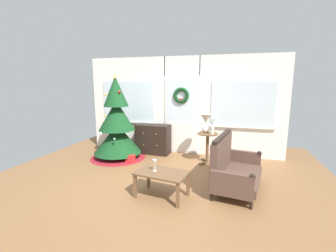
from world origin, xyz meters
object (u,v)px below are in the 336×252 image
object	(u,v)px
side_table	(208,142)
wine_glass	(155,163)
christmas_tree	(117,127)
gift_box	(130,159)
flower_vase	(212,129)
coffee_table	(162,176)
dresser_cabinet	(153,139)
settee_sofa	(232,167)
table_lamp	(206,121)

from	to	relation	value
side_table	wine_glass	distance (m)	1.99
christmas_tree	gift_box	bearing A→B (deg)	-30.04
christmas_tree	flower_vase	world-z (taller)	christmas_tree
coffee_table	gift_box	xyz separation A→B (m)	(-1.22, 1.41, -0.27)
dresser_cabinet	settee_sofa	world-z (taller)	settee_sofa
side_table	table_lamp	world-z (taller)	table_lamp
settee_sofa	flower_vase	world-z (taller)	flower_vase
settee_sofa	wine_glass	world-z (taller)	settee_sofa
side_table	table_lamp	size ratio (longest dim) A/B	1.63
christmas_tree	flower_vase	size ratio (longest dim) A/B	5.99
side_table	coffee_table	xyz separation A→B (m)	(-0.54, -1.89, -0.15)
flower_vase	wine_glass	distance (m)	1.99
wine_glass	flower_vase	bearing A→B (deg)	67.21
dresser_cabinet	settee_sofa	size ratio (longest dim) A/B	0.62
dresser_cabinet	settee_sofa	bearing A→B (deg)	-38.08
flower_vase	wine_glass	size ratio (longest dim) A/B	1.79
table_lamp	coffee_table	world-z (taller)	table_lamp
side_table	flower_vase	distance (m)	0.35
christmas_tree	table_lamp	world-z (taller)	christmas_tree
side_table	coffee_table	bearing A→B (deg)	-105.95
christmas_tree	coffee_table	size ratio (longest dim) A/B	2.29
flower_vase	wine_glass	bearing A→B (deg)	-112.79
table_lamp	side_table	bearing A→B (deg)	-33.69
coffee_table	table_lamp	bearing A→B (deg)	76.03
side_table	wine_glass	bearing A→B (deg)	-109.47
settee_sofa	gift_box	distance (m)	2.46
table_lamp	flower_vase	distance (m)	0.25
table_lamp	coffee_table	bearing A→B (deg)	-103.97
table_lamp	flower_vase	size ratio (longest dim) A/B	1.26
christmas_tree	dresser_cabinet	world-z (taller)	christmas_tree
christmas_tree	flower_vase	distance (m)	2.32
dresser_cabinet	flower_vase	xyz separation A→B (m)	(1.58, -0.45, 0.45)
coffee_table	wine_glass	bearing A→B (deg)	173.45
dresser_cabinet	gift_box	world-z (taller)	dresser_cabinet
flower_vase	gift_box	world-z (taller)	flower_vase
christmas_tree	gift_box	size ratio (longest dim) A/B	11.10
dresser_cabinet	coffee_table	size ratio (longest dim) A/B	1.00
christmas_tree	coffee_table	bearing A→B (deg)	-44.94
settee_sofa	christmas_tree	bearing A→B (deg)	160.14
flower_vase	gift_box	xyz separation A→B (m)	(-1.86, -0.42, -0.74)
dresser_cabinet	flower_vase	world-z (taller)	flower_vase
christmas_tree	dresser_cabinet	size ratio (longest dim) A/B	2.28
wine_glass	gift_box	size ratio (longest dim) A/B	1.03
christmas_tree	dresser_cabinet	bearing A→B (deg)	39.47
table_lamp	flower_vase	xyz separation A→B (m)	(0.16, -0.10, -0.17)
flower_vase	gift_box	distance (m)	2.04
table_lamp	coffee_table	distance (m)	2.09
coffee_table	settee_sofa	bearing A→B (deg)	31.02
flower_vase	wine_glass	world-z (taller)	flower_vase
dresser_cabinet	gift_box	distance (m)	0.96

